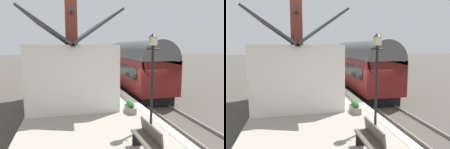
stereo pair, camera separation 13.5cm
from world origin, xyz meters
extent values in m
plane|color=#4C473F|center=(0.00, 0.00, 0.00)|extent=(160.00, 160.00, 0.00)
cube|color=#A39B8C|center=(0.00, 3.85, 0.42)|extent=(32.00, 5.70, 0.83)
cube|color=beige|center=(0.00, 1.18, 0.84)|extent=(32.00, 0.36, 0.02)
cube|color=gray|center=(0.00, -1.62, 0.07)|extent=(52.00, 0.08, 0.14)
cube|color=gray|center=(0.00, -0.18, 0.07)|extent=(52.00, 0.08, 0.14)
cube|color=black|center=(3.91, -0.90, 0.35)|extent=(9.09, 2.29, 0.70)
cube|color=maroon|center=(3.91, -0.90, 1.85)|extent=(9.88, 2.70, 2.30)
cylinder|color=#515154|center=(3.91, -0.90, 3.00)|extent=(9.88, 2.65, 2.65)
cube|color=black|center=(3.91, 0.47, 2.14)|extent=(8.40, 0.03, 0.80)
cylinder|color=black|center=(6.87, -0.90, 0.35)|extent=(0.70, 2.16, 0.70)
cylinder|color=black|center=(0.94, -0.90, 0.35)|extent=(0.70, 2.16, 0.70)
cube|color=black|center=(8.86, -0.90, 2.25)|extent=(0.04, 2.16, 0.90)
cylinder|color=#F2EDCC|center=(8.88, -0.90, 1.27)|extent=(0.06, 0.24, 0.24)
cube|color=red|center=(8.92, -0.90, 0.82)|extent=(0.16, 2.56, 0.24)
cube|color=white|center=(0.47, 4.55, 2.41)|extent=(7.80, 4.22, 3.15)
cube|color=#38383F|center=(0.47, 3.49, 4.73)|extent=(8.30, 2.37, 1.72)
cube|color=#38383F|center=(0.47, 5.60, 4.73)|extent=(8.30, 2.37, 1.72)
cylinder|color=#38383F|center=(0.47, 4.55, 5.48)|extent=(8.30, 0.16, 0.16)
cube|color=brown|center=(-2.16, 4.55, 5.10)|extent=(0.56, 0.56, 2.24)
cube|color=teal|center=(1.01, 2.41, 1.88)|extent=(0.90, 0.06, 2.10)
cube|color=teal|center=(-0.39, 2.41, 2.53)|extent=(0.80, 0.05, 1.10)
cube|color=teal|center=(2.41, 2.41, 2.53)|extent=(0.80, 0.05, 1.10)
cube|color=brown|center=(-7.32, 2.76, 1.28)|extent=(1.40, 0.41, 0.06)
cube|color=brown|center=(-7.32, 2.58, 1.51)|extent=(1.40, 0.12, 0.40)
cube|color=black|center=(-6.76, 2.76, 1.05)|extent=(0.06, 0.36, 0.44)
cylinder|color=teal|center=(7.74, 4.15, 1.01)|extent=(0.36, 0.36, 0.36)
ellipsoid|color=#4C8C2D|center=(7.74, 4.15, 1.32)|extent=(0.37, 0.37, 0.38)
cube|color=gray|center=(-3.55, 1.97, 0.98)|extent=(0.95, 0.32, 0.29)
ellipsoid|color=#2D7233|center=(-3.55, 1.97, 1.24)|extent=(0.85, 0.29, 0.29)
cone|color=black|center=(2.89, 1.66, 0.99)|extent=(0.45, 0.45, 0.31)
cylinder|color=black|center=(2.89, 1.66, 0.86)|extent=(0.25, 0.25, 0.06)
ellipsoid|color=olive|center=(2.89, 1.66, 1.38)|extent=(0.68, 0.68, 0.74)
cone|color=#D22F73|center=(2.89, 1.66, 1.61)|extent=(0.11, 0.11, 0.27)
cylinder|color=black|center=(5.49, 1.70, 1.02)|extent=(0.40, 0.40, 0.38)
ellipsoid|color=olive|center=(5.49, 1.70, 1.36)|extent=(0.41, 0.41, 0.45)
cone|color=#E73E50|center=(5.49, 1.70, 1.50)|extent=(0.10, 0.10, 0.16)
cylinder|color=black|center=(-5.42, 1.73, 2.40)|extent=(0.10, 0.10, 3.14)
cylinder|color=black|center=(-5.42, 1.73, 3.82)|extent=(0.05, 0.50, 0.05)
cube|color=beige|center=(-5.42, 1.73, 4.11)|extent=(0.24, 0.24, 0.32)
cone|color=black|center=(-5.42, 1.73, 4.33)|extent=(0.32, 0.32, 0.14)
cylinder|color=black|center=(9.29, 1.81, 1.38)|extent=(0.06, 0.06, 1.10)
cylinder|color=black|center=(9.89, 1.81, 1.38)|extent=(0.06, 0.06, 1.10)
cube|color=maroon|center=(9.59, 1.81, 2.15)|extent=(0.90, 0.06, 0.44)
cube|color=black|center=(9.59, 1.81, 2.15)|extent=(0.96, 0.03, 0.50)
camera|label=1|loc=(-12.65, 4.98, 3.95)|focal=33.54mm
camera|label=2|loc=(-12.68, 4.85, 3.95)|focal=33.54mm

